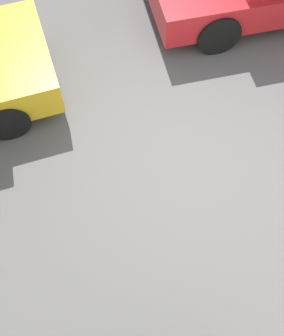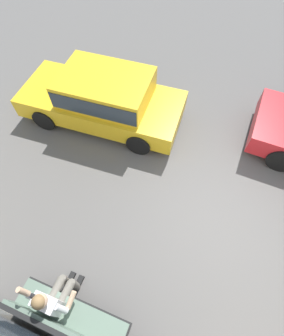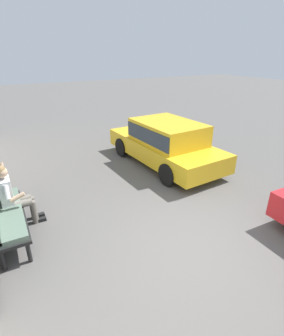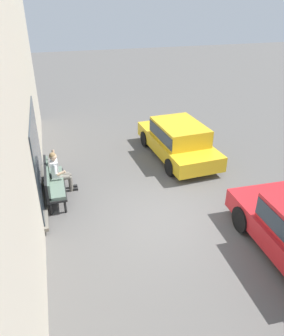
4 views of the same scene
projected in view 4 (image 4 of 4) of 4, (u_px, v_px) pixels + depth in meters
The scene contains 5 objects.
ground_plane at pixel (165, 218), 9.05m from camera, with size 60.00×60.00×0.00m, color #565451.
building_facade at pixel (18, 139), 6.94m from camera, with size 18.00×0.51×5.54m.
bench at pixel (52, 181), 9.69m from camera, with size 1.93×0.55×1.00m.
person_on_phone at pixel (58, 171), 9.96m from camera, with size 0.73×0.74×1.34m.
parked_car_mid at pixel (178, 139), 12.05m from camera, with size 4.22×2.00×1.36m.
Camera 4 is at (-6.86, 2.60, 5.52)m, focal length 35.00 mm.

